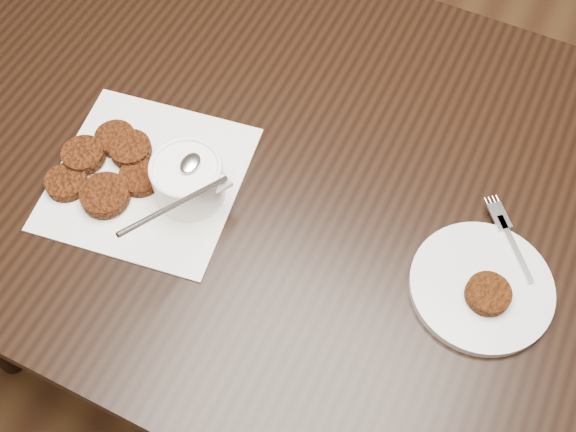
% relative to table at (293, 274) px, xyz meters
% --- Properties ---
extents(floor, '(4.00, 4.00, 0.00)m').
position_rel_table_xyz_m(floor, '(0.04, -0.10, -0.38)').
color(floor, brown).
rests_on(floor, ground).
extents(table, '(1.31, 0.84, 0.75)m').
position_rel_table_xyz_m(table, '(0.00, 0.00, 0.00)').
color(table, black).
rests_on(table, floor).
extents(napkin, '(0.30, 0.30, 0.00)m').
position_rel_table_xyz_m(napkin, '(-0.18, -0.11, 0.38)').
color(napkin, white).
rests_on(napkin, table).
extents(sauce_ramekin, '(0.17, 0.17, 0.14)m').
position_rel_table_xyz_m(sauce_ramekin, '(-0.11, -0.11, 0.45)').
color(sauce_ramekin, white).
rests_on(sauce_ramekin, napkin).
extents(patty_cluster, '(0.25, 0.25, 0.02)m').
position_rel_table_xyz_m(patty_cluster, '(-0.24, -0.13, 0.39)').
color(patty_cluster, '#61260C').
rests_on(patty_cluster, napkin).
extents(plate_with_patty, '(0.27, 0.27, 0.03)m').
position_rel_table_xyz_m(plate_with_patty, '(0.31, -0.07, 0.39)').
color(plate_with_patty, silver).
rests_on(plate_with_patty, table).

